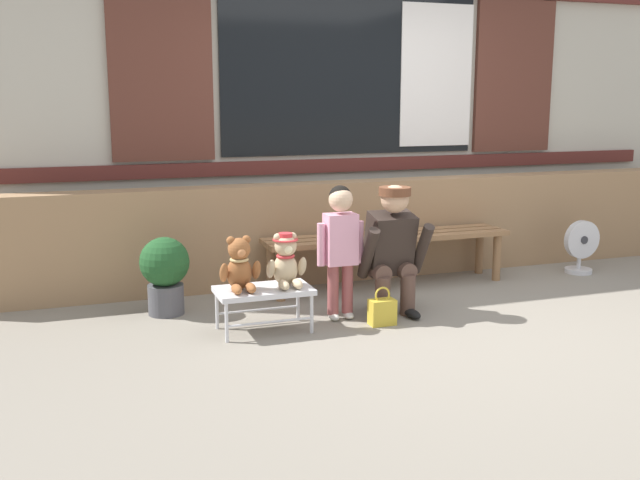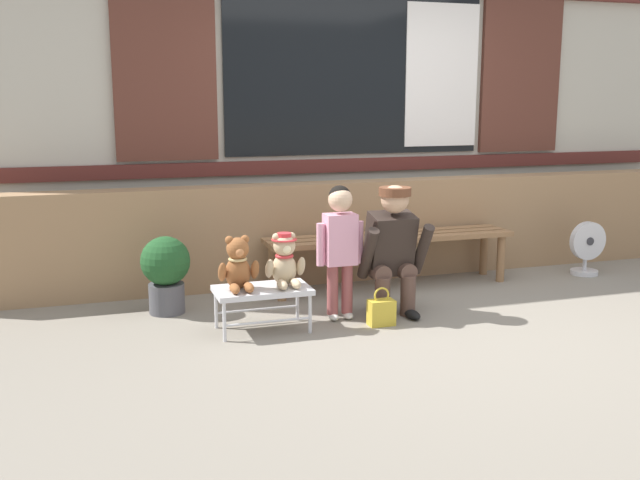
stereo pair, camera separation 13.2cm
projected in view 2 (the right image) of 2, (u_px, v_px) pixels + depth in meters
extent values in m
plane|color=gray|center=(447.00, 323.00, 5.18)|extent=(60.00, 60.00, 0.00)
cube|color=#997551|center=(372.00, 229.00, 6.43)|extent=(6.79, 0.25, 0.85)
cube|color=#B7B2A3|center=(352.00, 59.00, 6.63)|extent=(6.93, 0.20, 3.79)
cube|color=#56231E|center=(356.00, 165.00, 6.70)|extent=(6.38, 0.04, 0.12)
cube|color=black|center=(356.00, 75.00, 6.55)|extent=(2.40, 0.03, 1.40)
cube|color=white|center=(442.00, 76.00, 6.80)|extent=(0.73, 0.02, 1.29)
cube|color=#562D23|center=(165.00, 73.00, 6.03)|extent=(0.84, 0.05, 1.43)
cube|color=#562D23|center=(521.00, 76.00, 7.06)|extent=(0.84, 0.05, 1.43)
cube|color=#8E6642|center=(397.00, 240.00, 5.96)|extent=(2.10, 0.11, 0.04)
cube|color=#8E6642|center=(390.00, 237.00, 6.09)|extent=(2.10, 0.11, 0.04)
cube|color=#8E6642|center=(384.00, 234.00, 6.23)|extent=(2.10, 0.11, 0.04)
cylinder|color=#8E6642|center=(282.00, 275.00, 5.71)|extent=(0.07, 0.07, 0.40)
cylinder|color=#8E6642|center=(273.00, 268.00, 5.97)|extent=(0.07, 0.07, 0.40)
cylinder|color=#8E6642|center=(501.00, 259.00, 6.30)|extent=(0.07, 0.07, 0.40)
cylinder|color=#8E6642|center=(484.00, 252.00, 6.56)|extent=(0.07, 0.07, 0.40)
cube|color=silver|center=(262.00, 290.00, 4.96)|extent=(0.64, 0.36, 0.04)
cylinder|color=silver|center=(224.00, 322.00, 4.76)|extent=(0.02, 0.02, 0.26)
cylinder|color=silver|center=(216.00, 309.00, 5.04)|extent=(0.02, 0.02, 0.26)
cylinder|color=silver|center=(310.00, 314.00, 4.94)|extent=(0.02, 0.02, 0.26)
cylinder|color=silver|center=(297.00, 302.00, 5.22)|extent=(0.02, 0.02, 0.26)
cylinder|color=silver|center=(268.00, 322.00, 4.85)|extent=(0.58, 0.02, 0.02)
cylinder|color=silver|center=(257.00, 309.00, 5.13)|extent=(0.58, 0.02, 0.02)
ellipsoid|color=#93562D|center=(238.00, 273.00, 4.91)|extent=(0.17, 0.14, 0.22)
sphere|color=#93562D|center=(238.00, 249.00, 4.86)|extent=(0.15, 0.15, 0.15)
sphere|color=#C87B48|center=(239.00, 252.00, 4.82)|extent=(0.06, 0.06, 0.06)
sphere|color=#93562D|center=(229.00, 240.00, 4.85)|extent=(0.06, 0.06, 0.06)
ellipsoid|color=#93562D|center=(222.00, 272.00, 4.84)|extent=(0.06, 0.11, 0.16)
ellipsoid|color=#93562D|center=(235.00, 288.00, 4.80)|extent=(0.06, 0.15, 0.06)
sphere|color=#93562D|center=(245.00, 239.00, 4.88)|extent=(0.06, 0.06, 0.06)
ellipsoid|color=#93562D|center=(255.00, 270.00, 4.91)|extent=(0.06, 0.11, 0.16)
ellipsoid|color=#93562D|center=(249.00, 287.00, 4.83)|extent=(0.06, 0.15, 0.06)
torus|color=#D6B775|center=(238.00, 259.00, 4.88)|extent=(0.13, 0.13, 0.02)
ellipsoid|color=#CCB289|center=(284.00, 269.00, 5.00)|extent=(0.17, 0.14, 0.22)
sphere|color=#CCB289|center=(284.00, 246.00, 4.96)|extent=(0.15, 0.15, 0.15)
sphere|color=#FFEEBB|center=(287.00, 249.00, 4.91)|extent=(0.06, 0.06, 0.06)
sphere|color=#CCB289|center=(276.00, 237.00, 4.94)|extent=(0.06, 0.06, 0.06)
ellipsoid|color=#CCB289|center=(270.00, 269.00, 4.94)|extent=(0.06, 0.11, 0.16)
ellipsoid|color=#CCB289|center=(282.00, 285.00, 4.90)|extent=(0.06, 0.15, 0.06)
sphere|color=#CCB289|center=(291.00, 236.00, 4.98)|extent=(0.06, 0.06, 0.06)
ellipsoid|color=#CCB289|center=(301.00, 266.00, 5.01)|extent=(0.06, 0.11, 0.16)
ellipsoid|color=#CCB289|center=(296.00, 284.00, 4.92)|extent=(0.06, 0.15, 0.06)
torus|color=red|center=(284.00, 256.00, 4.98)|extent=(0.13, 0.13, 0.02)
cylinder|color=red|center=(284.00, 239.00, 4.96)|extent=(0.17, 0.17, 0.01)
cylinder|color=red|center=(284.00, 236.00, 4.95)|extent=(0.10, 0.10, 0.04)
cylinder|color=#994C4C|center=(333.00, 289.00, 5.22)|extent=(0.08, 0.08, 0.36)
ellipsoid|color=silver|center=(333.00, 317.00, 5.24)|extent=(0.07, 0.12, 0.05)
cylinder|color=#994C4C|center=(347.00, 288.00, 5.25)|extent=(0.08, 0.08, 0.36)
ellipsoid|color=silver|center=(348.00, 315.00, 5.27)|extent=(0.07, 0.12, 0.05)
cube|color=pink|center=(340.00, 239.00, 5.17)|extent=(0.22, 0.15, 0.36)
cylinder|color=pink|center=(320.00, 245.00, 5.13)|extent=(0.06, 0.06, 0.30)
cylinder|color=pink|center=(359.00, 242.00, 5.22)|extent=(0.06, 0.06, 0.30)
sphere|color=#DBB28E|center=(340.00, 200.00, 5.11)|extent=(0.17, 0.17, 0.17)
sphere|color=black|center=(340.00, 197.00, 5.12)|extent=(0.16, 0.16, 0.16)
cylinder|color=brown|center=(382.00, 298.00, 5.27)|extent=(0.11, 0.11, 0.30)
cylinder|color=brown|center=(375.00, 270.00, 5.36)|extent=(0.13, 0.32, 0.13)
ellipsoid|color=black|center=(386.00, 317.00, 5.22)|extent=(0.09, 0.20, 0.06)
cylinder|color=brown|center=(408.00, 295.00, 5.33)|extent=(0.11, 0.11, 0.30)
cylinder|color=brown|center=(400.00, 268.00, 5.43)|extent=(0.13, 0.32, 0.13)
ellipsoid|color=black|center=(412.00, 314.00, 5.28)|extent=(0.09, 0.20, 0.06)
cube|color=#2D231E|center=(390.00, 243.00, 5.33)|extent=(0.32, 0.30, 0.47)
cylinder|color=#2D231E|center=(368.00, 253.00, 5.18)|extent=(0.08, 0.28, 0.40)
cylinder|color=#2D231E|center=(422.00, 249.00, 5.31)|extent=(0.08, 0.28, 0.40)
sphere|color=tan|center=(395.00, 199.00, 5.20)|extent=(0.20, 0.20, 0.20)
cylinder|color=brown|center=(395.00, 192.00, 5.19)|extent=(0.23, 0.23, 0.06)
cube|color=brown|center=(408.00, 258.00, 5.50)|extent=(0.10, 0.22, 0.16)
cube|color=gold|center=(381.00, 313.00, 5.11)|extent=(0.18, 0.11, 0.18)
torus|color=gold|center=(382.00, 295.00, 5.09)|extent=(0.11, 0.01, 0.11)
cylinder|color=#4C4C51|center=(167.00, 298.00, 5.40)|extent=(0.26, 0.26, 0.22)
sphere|color=#1E4C23|center=(165.00, 261.00, 5.35)|extent=(0.36, 0.36, 0.36)
cylinder|color=silver|center=(584.00, 272.00, 6.58)|extent=(0.24, 0.24, 0.04)
cylinder|color=silver|center=(585.00, 264.00, 6.57)|extent=(0.04, 0.04, 0.10)
cylinder|color=silver|center=(588.00, 241.00, 6.51)|extent=(0.34, 0.06, 0.34)
cylinder|color=#333338|center=(588.00, 241.00, 6.51)|extent=(0.07, 0.08, 0.07)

